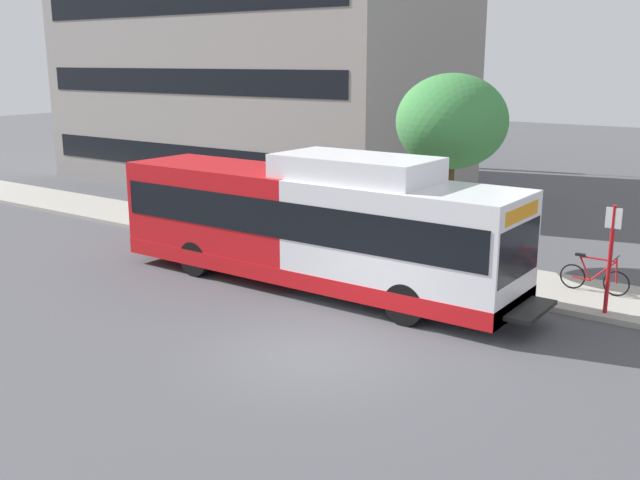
{
  "coord_description": "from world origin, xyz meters",
  "views": [
    {
      "loc": [
        -11.46,
        -8.42,
        5.96
      ],
      "look_at": [
        2.91,
        1.96,
        1.6
      ],
      "focal_mm": 41.08,
      "sensor_mm": 36.0,
      "label": 1
    }
  ],
  "objects_px": {
    "transit_bus": "(312,225)",
    "bicycle_parked": "(595,276)",
    "bus_stop_sign_pole": "(611,251)",
    "street_tree_near_stop": "(452,122)"
  },
  "relations": [
    {
      "from": "transit_bus",
      "to": "bicycle_parked",
      "type": "height_order",
      "value": "transit_bus"
    },
    {
      "from": "bus_stop_sign_pole",
      "to": "street_tree_near_stop",
      "type": "bearing_deg",
      "value": 67.23
    },
    {
      "from": "bus_stop_sign_pole",
      "to": "street_tree_near_stop",
      "type": "distance_m",
      "value": 6.24
    },
    {
      "from": "transit_bus",
      "to": "bus_stop_sign_pole",
      "type": "bearing_deg",
      "value": -74.38
    },
    {
      "from": "transit_bus",
      "to": "bicycle_parked",
      "type": "xyz_separation_m",
      "value": [
        3.47,
        -6.47,
        -1.14
      ]
    },
    {
      "from": "bus_stop_sign_pole",
      "to": "street_tree_near_stop",
      "type": "xyz_separation_m",
      "value": [
        2.2,
        5.24,
        2.58
      ]
    },
    {
      "from": "bus_stop_sign_pole",
      "to": "bicycle_parked",
      "type": "distance_m",
      "value": 1.95
    },
    {
      "from": "street_tree_near_stop",
      "to": "bus_stop_sign_pole",
      "type": "bearing_deg",
      "value": -112.77
    },
    {
      "from": "transit_bus",
      "to": "street_tree_near_stop",
      "type": "bearing_deg",
      "value": -24.55
    },
    {
      "from": "bus_stop_sign_pole",
      "to": "bicycle_parked",
      "type": "relative_size",
      "value": 1.48
    }
  ]
}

